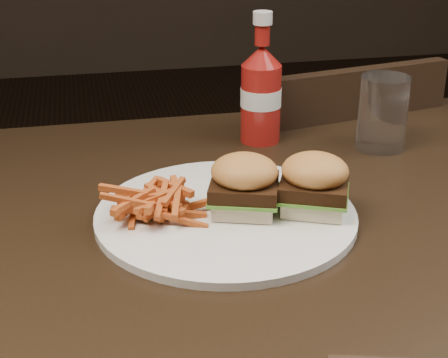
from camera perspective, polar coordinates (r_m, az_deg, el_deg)
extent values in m
cube|color=black|center=(0.88, 5.74, -3.99)|extent=(1.20, 0.80, 0.04)
cube|color=black|center=(1.49, 6.23, -4.55)|extent=(0.45, 0.45, 0.04)
cylinder|color=white|center=(0.85, 0.14, -3.04)|extent=(0.32, 0.32, 0.01)
cube|color=beige|center=(0.84, 1.67, -2.05)|extent=(0.09, 0.09, 0.02)
cube|color=beige|center=(0.85, 7.42, -1.95)|extent=(0.09, 0.09, 0.02)
cylinder|color=maroon|center=(1.08, 3.07, 6.20)|extent=(0.07, 0.07, 0.13)
cylinder|color=white|center=(1.08, 13.04, 5.30)|extent=(0.10, 0.10, 0.12)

